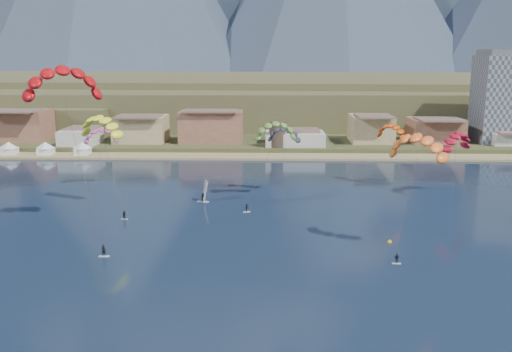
{
  "coord_description": "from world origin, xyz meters",
  "views": [
    {
      "loc": [
        2.59,
        -69.69,
        32.25
      ],
      "look_at": [
        0.0,
        32.0,
        10.0
      ],
      "focal_mm": 39.05,
      "sensor_mm": 36.0,
      "label": 1
    }
  ],
  "objects_px": {
    "watchtower": "(277,134)",
    "buoy": "(390,242)",
    "apartment_tower": "(506,97)",
    "kitesurfer_yellow": "(101,123)",
    "windsurfer": "(204,195)",
    "kitesurfer_red": "(62,78)",
    "kitesurfer_green": "(275,129)",
    "kitesurfer_orange": "(418,143)"
  },
  "relations": [
    {
      "from": "kitesurfer_green",
      "to": "kitesurfer_yellow",
      "type": "bearing_deg",
      "value": -171.29
    },
    {
      "from": "apartment_tower",
      "to": "kitesurfer_orange",
      "type": "xyz_separation_m",
      "value": [
        -58.36,
        -107.76,
        0.45
      ]
    },
    {
      "from": "windsurfer",
      "to": "buoy",
      "type": "relative_size",
      "value": 6.44
    },
    {
      "from": "kitesurfer_red",
      "to": "kitesurfer_yellow",
      "type": "xyz_separation_m",
      "value": [
        0.46,
        19.15,
        -10.27
      ]
    },
    {
      "from": "apartment_tower",
      "to": "kitesurfer_red",
      "type": "distance_m",
      "value": 155.74
    },
    {
      "from": "buoy",
      "to": "windsurfer",
      "type": "bearing_deg",
      "value": 143.37
    },
    {
      "from": "kitesurfer_orange",
      "to": "kitesurfer_green",
      "type": "bearing_deg",
      "value": 125.34
    },
    {
      "from": "apartment_tower",
      "to": "buoy",
      "type": "xyz_separation_m",
      "value": [
        -61.33,
        -104.37,
        -17.69
      ]
    },
    {
      "from": "kitesurfer_red",
      "to": "windsurfer",
      "type": "height_order",
      "value": "kitesurfer_red"
    },
    {
      "from": "kitesurfer_red",
      "to": "kitesurfer_green",
      "type": "xyz_separation_m",
      "value": [
        37.42,
        24.82,
        -12.07
      ]
    },
    {
      "from": "apartment_tower",
      "to": "kitesurfer_yellow",
      "type": "distance_m",
      "value": 143.39
    },
    {
      "from": "kitesurfer_orange",
      "to": "windsurfer",
      "type": "bearing_deg",
      "value": 142.25
    },
    {
      "from": "kitesurfer_yellow",
      "to": "kitesurfer_red",
      "type": "bearing_deg",
      "value": -91.37
    },
    {
      "from": "windsurfer",
      "to": "kitesurfer_orange",
      "type": "bearing_deg",
      "value": -37.75
    },
    {
      "from": "windsurfer",
      "to": "apartment_tower",
      "type": "bearing_deg",
      "value": 38.65
    },
    {
      "from": "kitesurfer_yellow",
      "to": "windsurfer",
      "type": "distance_m",
      "value": 26.99
    },
    {
      "from": "watchtower",
      "to": "kitesurfer_yellow",
      "type": "relative_size",
      "value": 0.39
    },
    {
      "from": "watchtower",
      "to": "windsurfer",
      "type": "distance_m",
      "value": 66.17
    },
    {
      "from": "apartment_tower",
      "to": "kitesurfer_red",
      "type": "relative_size",
      "value": 0.97
    },
    {
      "from": "watchtower",
      "to": "kitesurfer_yellow",
      "type": "bearing_deg",
      "value": -119.67
    },
    {
      "from": "buoy",
      "to": "kitesurfer_orange",
      "type": "bearing_deg",
      "value": -48.86
    },
    {
      "from": "kitesurfer_red",
      "to": "kitesurfer_green",
      "type": "relative_size",
      "value": 1.64
    },
    {
      "from": "kitesurfer_orange",
      "to": "watchtower",
      "type": "bearing_deg",
      "value": 103.0
    },
    {
      "from": "kitesurfer_red",
      "to": "buoy",
      "type": "relative_size",
      "value": 44.54
    },
    {
      "from": "watchtower",
      "to": "windsurfer",
      "type": "xyz_separation_m",
      "value": [
        -17.18,
        -63.71,
        -4.86
      ]
    },
    {
      "from": "kitesurfer_green",
      "to": "buoy",
      "type": "height_order",
      "value": "kitesurfer_green"
    },
    {
      "from": "apartment_tower",
      "to": "buoy",
      "type": "bearing_deg",
      "value": -120.44
    },
    {
      "from": "watchtower",
      "to": "buoy",
      "type": "bearing_deg",
      "value": -78.33
    },
    {
      "from": "kitesurfer_yellow",
      "to": "buoy",
      "type": "distance_m",
      "value": 64.04
    },
    {
      "from": "buoy",
      "to": "kitesurfer_red",
      "type": "bearing_deg",
      "value": 175.91
    },
    {
      "from": "watchtower",
      "to": "buoy",
      "type": "height_order",
      "value": "watchtower"
    },
    {
      "from": "kitesurfer_orange",
      "to": "windsurfer",
      "type": "height_order",
      "value": "kitesurfer_orange"
    },
    {
      "from": "apartment_tower",
      "to": "watchtower",
      "type": "distance_m",
      "value": 82.02
    },
    {
      "from": "kitesurfer_orange",
      "to": "apartment_tower",
      "type": "bearing_deg",
      "value": 61.56
    },
    {
      "from": "apartment_tower",
      "to": "kitesurfer_green",
      "type": "xyz_separation_m",
      "value": [
        -81.28,
        -75.45,
        -1.58
      ]
    },
    {
      "from": "kitesurfer_red",
      "to": "kitesurfer_orange",
      "type": "relative_size",
      "value": 1.57
    },
    {
      "from": "kitesurfer_yellow",
      "to": "windsurfer",
      "type": "relative_size",
      "value": 4.64
    },
    {
      "from": "watchtower",
      "to": "kitesurfer_yellow",
      "type": "height_order",
      "value": "kitesurfer_yellow"
    },
    {
      "from": "kitesurfer_orange",
      "to": "kitesurfer_red",
      "type": "bearing_deg",
      "value": 172.92
    },
    {
      "from": "apartment_tower",
      "to": "kitesurfer_yellow",
      "type": "xyz_separation_m",
      "value": [
        -118.24,
        -81.12,
        0.23
      ]
    },
    {
      "from": "apartment_tower",
      "to": "windsurfer",
      "type": "xyz_separation_m",
      "value": [
        -97.18,
        -77.71,
        -16.31
      ]
    },
    {
      "from": "kitesurfer_green",
      "to": "windsurfer",
      "type": "bearing_deg",
      "value": -171.92
    }
  ]
}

